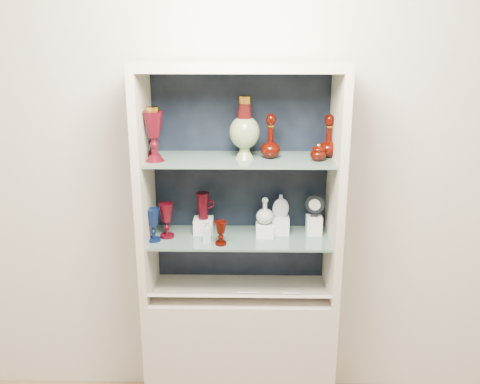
{
  "coord_description": "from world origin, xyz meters",
  "views": [
    {
      "loc": [
        0.04,
        -1.03,
        2.11
      ],
      "look_at": [
        0.0,
        1.53,
        1.3
      ],
      "focal_mm": 40.0,
      "sensor_mm": 36.0,
      "label": 1
    }
  ],
  "objects_px": {
    "lidded_bowl": "(318,152)",
    "flat_flask": "(281,206)",
    "cobalt_goblet": "(153,225)",
    "cameo_medallion": "(315,205)",
    "ruby_goblet_tall": "(167,220)",
    "pedestal_lamp_left": "(152,134)",
    "ruby_pitcher": "(203,206)",
    "clear_round_decanter": "(265,211)",
    "pedestal_lamp_right": "(154,134)",
    "ruby_decanter_a": "(271,133)",
    "ruby_decanter_b": "(329,135)",
    "ruby_goblet_small": "(221,233)",
    "enamel_urn": "(245,128)",
    "clear_square_bottle": "(207,231)"
  },
  "relations": [
    {
      "from": "ruby_decanter_b",
      "to": "cameo_medallion",
      "type": "distance_m",
      "value": 0.38
    },
    {
      "from": "ruby_decanter_a",
      "to": "lidded_bowl",
      "type": "relative_size",
      "value": 2.83
    },
    {
      "from": "enamel_urn",
      "to": "pedestal_lamp_right",
      "type": "bearing_deg",
      "value": -172.25
    },
    {
      "from": "ruby_goblet_tall",
      "to": "pedestal_lamp_right",
      "type": "bearing_deg",
      "value": -125.3
    },
    {
      "from": "lidded_bowl",
      "to": "flat_flask",
      "type": "height_order",
      "value": "lidded_bowl"
    },
    {
      "from": "pedestal_lamp_left",
      "to": "ruby_decanter_b",
      "type": "relative_size",
      "value": 1.01
    },
    {
      "from": "ruby_decanter_b",
      "to": "ruby_pitcher",
      "type": "distance_m",
      "value": 0.74
    },
    {
      "from": "pedestal_lamp_right",
      "to": "ruby_pitcher",
      "type": "relative_size",
      "value": 1.85
    },
    {
      "from": "ruby_goblet_tall",
      "to": "cameo_medallion",
      "type": "relative_size",
      "value": 1.53
    },
    {
      "from": "clear_round_decanter",
      "to": "cameo_medallion",
      "type": "relative_size",
      "value": 1.14
    },
    {
      "from": "pedestal_lamp_right",
      "to": "ruby_goblet_tall",
      "type": "xyz_separation_m",
      "value": [
        0.04,
        0.05,
        -0.46
      ]
    },
    {
      "from": "ruby_decanter_b",
      "to": "cameo_medallion",
      "type": "relative_size",
      "value": 1.91
    },
    {
      "from": "pedestal_lamp_left",
      "to": "ruby_pitcher",
      "type": "xyz_separation_m",
      "value": [
        0.25,
        0.02,
        -0.38
      ]
    },
    {
      "from": "pedestal_lamp_left",
      "to": "ruby_goblet_tall",
      "type": "relative_size",
      "value": 1.26
    },
    {
      "from": "ruby_pitcher",
      "to": "enamel_urn",
      "type": "bearing_deg",
      "value": -25.05
    },
    {
      "from": "ruby_goblet_tall",
      "to": "cameo_medallion",
      "type": "bearing_deg",
      "value": 3.93
    },
    {
      "from": "lidded_bowl",
      "to": "ruby_goblet_tall",
      "type": "xyz_separation_m",
      "value": [
        -0.76,
        0.03,
        -0.37
      ]
    },
    {
      "from": "ruby_decanter_b",
      "to": "ruby_goblet_tall",
      "type": "height_order",
      "value": "ruby_decanter_b"
    },
    {
      "from": "pedestal_lamp_right",
      "to": "ruby_decanter_a",
      "type": "xyz_separation_m",
      "value": [
        0.56,
        0.07,
        -0.01
      ]
    },
    {
      "from": "pedestal_lamp_left",
      "to": "ruby_decanter_b",
      "type": "bearing_deg",
      "value": -0.2
    },
    {
      "from": "clear_round_decanter",
      "to": "enamel_urn",
      "type": "bearing_deg",
      "value": -176.36
    },
    {
      "from": "ruby_decanter_b",
      "to": "cameo_medallion",
      "type": "height_order",
      "value": "ruby_decanter_b"
    },
    {
      "from": "flat_flask",
      "to": "pedestal_lamp_left",
      "type": "bearing_deg",
      "value": 165.0
    },
    {
      "from": "pedestal_lamp_right",
      "to": "lidded_bowl",
      "type": "height_order",
      "value": "pedestal_lamp_right"
    },
    {
      "from": "pedestal_lamp_left",
      "to": "ruby_goblet_small",
      "type": "height_order",
      "value": "pedestal_lamp_left"
    },
    {
      "from": "ruby_decanter_b",
      "to": "ruby_goblet_small",
      "type": "height_order",
      "value": "ruby_decanter_b"
    },
    {
      "from": "ruby_decanter_a",
      "to": "clear_round_decanter",
      "type": "height_order",
      "value": "ruby_decanter_a"
    },
    {
      "from": "ruby_decanter_a",
      "to": "cameo_medallion",
      "type": "bearing_deg",
      "value": 8.77
    },
    {
      "from": "lidded_bowl",
      "to": "ruby_goblet_small",
      "type": "relative_size",
      "value": 0.73
    },
    {
      "from": "pedestal_lamp_left",
      "to": "ruby_goblet_tall",
      "type": "xyz_separation_m",
      "value": [
        0.06,
        -0.05,
        -0.44
      ]
    },
    {
      "from": "flat_flask",
      "to": "cameo_medallion",
      "type": "height_order",
      "value": "cameo_medallion"
    },
    {
      "from": "pedestal_lamp_right",
      "to": "ruby_decanter_b",
      "type": "distance_m",
      "value": 0.86
    },
    {
      "from": "lidded_bowl",
      "to": "enamel_urn",
      "type": "bearing_deg",
      "value": 173.12
    },
    {
      "from": "enamel_urn",
      "to": "ruby_goblet_small",
      "type": "distance_m",
      "value": 0.54
    },
    {
      "from": "cobalt_goblet",
      "to": "cameo_medallion",
      "type": "relative_size",
      "value": 1.42
    },
    {
      "from": "ruby_decanter_b",
      "to": "cobalt_goblet",
      "type": "height_order",
      "value": "ruby_decanter_b"
    },
    {
      "from": "lidded_bowl",
      "to": "ruby_decanter_b",
      "type": "bearing_deg",
      "value": 52.49
    },
    {
      "from": "ruby_pitcher",
      "to": "clear_round_decanter",
      "type": "relative_size",
      "value": 1.04
    },
    {
      "from": "ruby_pitcher",
      "to": "cameo_medallion",
      "type": "height_order",
      "value": "ruby_pitcher"
    },
    {
      "from": "ruby_goblet_small",
      "to": "ruby_pitcher",
      "type": "distance_m",
      "value": 0.21
    },
    {
      "from": "ruby_goblet_small",
      "to": "cameo_medallion",
      "type": "bearing_deg",
      "value": 17.04
    },
    {
      "from": "pedestal_lamp_left",
      "to": "cobalt_goblet",
      "type": "height_order",
      "value": "pedestal_lamp_left"
    },
    {
      "from": "ruby_pitcher",
      "to": "flat_flask",
      "type": "relative_size",
      "value": 1.12
    },
    {
      "from": "clear_square_bottle",
      "to": "pedestal_lamp_right",
      "type": "bearing_deg",
      "value": 177.4
    },
    {
      "from": "pedestal_lamp_right",
      "to": "ruby_decanter_a",
      "type": "distance_m",
      "value": 0.57
    },
    {
      "from": "pedestal_lamp_left",
      "to": "clear_round_decanter",
      "type": "relative_size",
      "value": 1.69
    },
    {
      "from": "pedestal_lamp_right",
      "to": "clear_square_bottle",
      "type": "relative_size",
      "value": 2.24
    },
    {
      "from": "ruby_pitcher",
      "to": "ruby_decanter_b",
      "type": "bearing_deg",
      "value": -12.87
    },
    {
      "from": "clear_square_bottle",
      "to": "flat_flask",
      "type": "height_order",
      "value": "flat_flask"
    },
    {
      "from": "pedestal_lamp_right",
      "to": "ruby_goblet_tall",
      "type": "distance_m",
      "value": 0.46
    }
  ]
}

